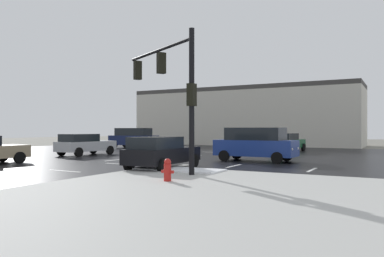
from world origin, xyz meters
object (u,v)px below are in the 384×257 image
(sedan_black, at_px, (161,152))
(sedan_silver, at_px, (85,144))
(suv_blue, at_px, (256,143))
(traffic_signal_mast, at_px, (172,80))
(suv_navy, at_px, (133,138))
(fire_hydrant, at_px, (168,170))
(sedan_green, at_px, (287,142))

(sedan_black, height_order, sedan_silver, same)
(sedan_silver, bearing_deg, suv_blue, -81.48)
(traffic_signal_mast, bearing_deg, suv_navy, -19.81)
(sedan_black, bearing_deg, suv_navy, 39.86)
(fire_hydrant, bearing_deg, sedan_green, 93.51)
(suv_blue, relative_size, sedan_silver, 1.05)
(fire_hydrant, distance_m, sedan_green, 21.09)
(fire_hydrant, xyz_separation_m, sedan_green, (-1.29, 21.04, 0.32))
(suv_navy, bearing_deg, traffic_signal_mast, 127.20)
(suv_navy, height_order, sedan_silver, suv_navy)
(fire_hydrant, relative_size, suv_navy, 0.16)
(sedan_black, xyz_separation_m, suv_blue, (2.42, 6.66, 0.24))
(traffic_signal_mast, bearing_deg, sedan_silver, -1.34)
(sedan_black, relative_size, sedan_green, 0.98)
(traffic_signal_mast, distance_m, sedan_green, 18.54)
(fire_hydrant, relative_size, sedan_black, 0.17)
(traffic_signal_mast, bearing_deg, sedan_green, -62.20)
(suv_blue, height_order, sedan_silver, suv_blue)
(sedan_black, height_order, suv_blue, suv_blue)
(suv_navy, height_order, suv_blue, same)
(sedan_black, height_order, suv_navy, suv_navy)
(fire_hydrant, xyz_separation_m, sedan_silver, (-13.28, 9.55, 0.32))
(sedan_green, xyz_separation_m, suv_navy, (-15.11, -1.51, 0.24))
(sedan_black, bearing_deg, fire_hydrant, -145.54)
(traffic_signal_mast, xyz_separation_m, suv_blue, (1.07, 7.91, -3.00))
(sedan_black, bearing_deg, sedan_silver, 60.83)
(traffic_signal_mast, xyz_separation_m, sedan_green, (0.26, 18.26, -3.24))
(suv_navy, bearing_deg, fire_hydrant, 125.65)
(traffic_signal_mast, distance_m, suv_navy, 22.59)
(sedan_black, relative_size, suv_blue, 0.94)
(sedan_silver, bearing_deg, traffic_signal_mast, -116.56)
(traffic_signal_mast, distance_m, fire_hydrant, 4.78)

